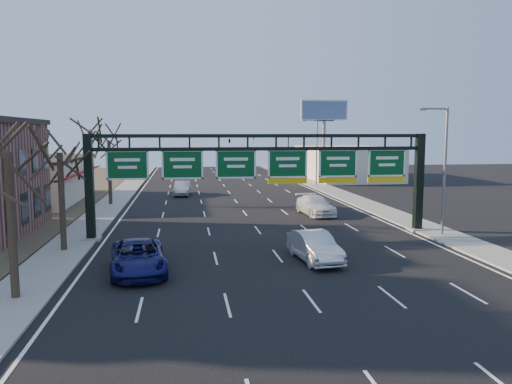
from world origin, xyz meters
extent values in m
plane|color=black|center=(0.00, 0.00, 0.00)|extent=(160.00, 160.00, 0.00)
cube|color=gray|center=(-12.80, 20.00, 0.06)|extent=(3.00, 120.00, 0.12)
cube|color=gray|center=(12.80, 20.00, 0.06)|extent=(3.00, 120.00, 0.12)
cube|color=white|center=(0.00, 20.00, 0.01)|extent=(21.60, 120.00, 0.01)
cube|color=black|center=(-11.70, 8.00, 3.60)|extent=(0.55, 0.55, 7.20)
cube|color=gray|center=(-11.70, 8.00, 0.10)|extent=(1.20, 1.20, 0.20)
cube|color=black|center=(11.70, 8.00, 3.60)|extent=(0.55, 0.55, 7.20)
cube|color=gray|center=(11.70, 8.00, 0.10)|extent=(1.20, 1.20, 0.20)
cube|color=black|center=(0.00, 8.00, 7.05)|extent=(23.40, 0.25, 0.25)
cube|color=black|center=(0.00, 8.00, 6.15)|extent=(23.40, 0.25, 0.25)
cube|color=#05461D|center=(-9.17, 8.00, 5.10)|extent=(2.80, 0.10, 2.00)
cube|color=#05461D|center=(-5.50, 8.00, 5.10)|extent=(2.80, 0.10, 2.00)
cube|color=#05461D|center=(-1.83, 8.00, 5.10)|extent=(2.80, 0.10, 2.00)
cube|color=#05461D|center=(1.83, 8.00, 5.10)|extent=(2.80, 0.10, 2.00)
cube|color=yellow|center=(1.83, 8.00, 3.88)|extent=(2.80, 0.10, 0.40)
cube|color=#05461D|center=(5.50, 8.00, 5.10)|extent=(2.80, 0.10, 2.00)
cube|color=yellow|center=(5.50, 8.00, 3.88)|extent=(2.80, 0.10, 0.40)
cube|color=#05461D|center=(9.17, 8.00, 5.10)|extent=(2.80, 0.10, 2.00)
cube|color=yellow|center=(9.17, 8.00, 3.88)|extent=(2.80, 0.10, 0.40)
cube|color=beige|center=(-21.50, 29.00, 2.20)|extent=(10.00, 18.00, 4.40)
cube|color=#332B26|center=(-21.50, 29.00, 4.55)|extent=(10.40, 18.40, 0.30)
cube|color=#A31110|center=(-16.40, 29.00, 3.00)|extent=(1.20, 18.00, 0.40)
cube|color=beige|center=(20.00, 50.00, 2.50)|extent=(12.00, 20.00, 5.00)
cylinder|color=black|center=(-12.80, -4.00, 3.35)|extent=(0.36, 0.36, 6.46)
cylinder|color=black|center=(-12.80, 5.00, 3.16)|extent=(0.36, 0.36, 6.08)
cylinder|color=black|center=(-12.80, 15.00, 3.54)|extent=(0.36, 0.36, 6.84)
cylinder|color=black|center=(-12.80, 25.00, 3.35)|extent=(0.36, 0.36, 6.46)
cylinder|color=slate|center=(12.60, 6.00, 4.62)|extent=(0.20, 0.20, 9.00)
cylinder|color=slate|center=(11.70, 6.00, 9.02)|extent=(1.80, 0.12, 0.12)
cube|color=slate|center=(10.80, 6.00, 8.97)|extent=(0.50, 0.22, 0.15)
cylinder|color=slate|center=(12.60, 40.00, 4.62)|extent=(0.20, 0.20, 9.00)
cylinder|color=slate|center=(11.70, 40.00, 9.02)|extent=(1.80, 0.12, 0.12)
cube|color=slate|center=(10.80, 40.00, 8.97)|extent=(0.50, 0.22, 0.15)
cylinder|color=slate|center=(15.00, 45.00, 4.50)|extent=(0.50, 0.50, 9.00)
cube|color=slate|center=(15.00, 45.00, 9.00)|extent=(3.00, 0.30, 0.20)
cube|color=white|center=(15.00, 45.00, 10.50)|extent=(7.00, 0.30, 3.00)
cube|color=#4B6696|center=(15.00, 44.80, 10.50)|extent=(6.60, 0.05, 2.60)
cylinder|color=black|center=(11.80, 55.00, 3.50)|extent=(0.18, 0.18, 7.00)
cylinder|color=black|center=(8.00, 55.00, 6.80)|extent=(7.60, 0.14, 0.14)
imported|color=black|center=(6.00, 55.00, 6.00)|extent=(0.20, 0.20, 1.00)
imported|color=black|center=(2.00, 55.00, 6.00)|extent=(0.54, 0.54, 1.62)
imported|color=#131455|center=(-7.85, -0.45, 0.83)|extent=(3.41, 6.24, 1.66)
imported|color=#BABABF|center=(1.87, 0.54, 0.83)|extent=(2.31, 5.22, 1.67)
imported|color=white|center=(6.13, 16.29, 0.83)|extent=(2.83, 5.89, 1.65)
imported|color=#45484B|center=(6.37, 19.50, 0.71)|extent=(2.25, 4.37, 1.42)
imported|color=#9E9DA2|center=(-5.63, 31.86, 0.81)|extent=(2.08, 5.05, 1.63)
camera|label=1|loc=(-5.39, -26.43, 7.29)|focal=35.00mm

